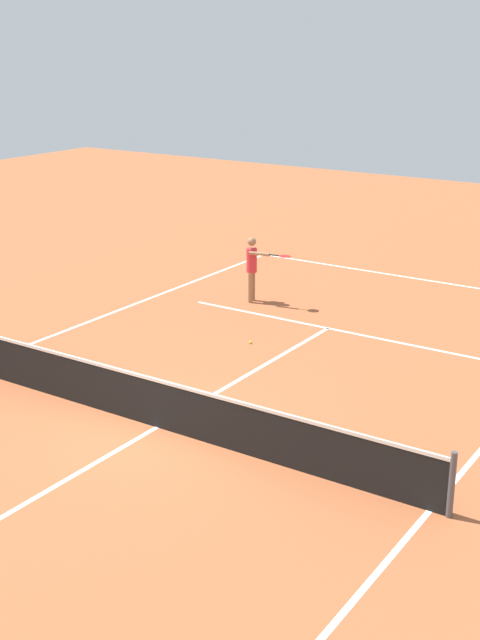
{
  "coord_description": "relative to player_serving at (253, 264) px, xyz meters",
  "views": [
    {
      "loc": [
        -9.02,
        10.91,
        6.77
      ],
      "look_at": [
        0.83,
        -4.0,
        0.8
      ],
      "focal_mm": 47.64,
      "sensor_mm": 36.0,
      "label": 1
    }
  ],
  "objects": [
    {
      "name": "ground_plane",
      "position": [
        -2.72,
        7.5,
        -1.06
      ],
      "size": [
        60.0,
        60.0,
        0.0
      ],
      "primitive_type": "plane",
      "color": "#AD5933"
    },
    {
      "name": "player_serving",
      "position": [
        0.0,
        0.0,
        0.0
      ],
      "size": [
        1.33,
        0.45,
        1.77
      ],
      "rotation": [
        0.0,
        0.0,
        1.77
      ],
      "color": "#9E704C",
      "rests_on": "ground"
    },
    {
      "name": "tennis_ball",
      "position": [
        -1.73,
        2.82,
        -1.02
      ],
      "size": [
        0.07,
        0.07,
        0.07
      ],
      "primitive_type": "sphere",
      "color": "#CCE033",
      "rests_on": "ground"
    },
    {
      "name": "court_lines",
      "position": [
        -2.72,
        7.5,
        -1.05
      ],
      "size": [
        10.57,
        24.27,
        0.01
      ],
      "color": "white",
      "rests_on": "ground"
    },
    {
      "name": "tennis_net",
      "position": [
        -2.72,
        7.5,
        -0.56
      ],
      "size": [
        11.17,
        0.1,
        1.07
      ],
      "color": "#4C4C51",
      "rests_on": "ground"
    }
  ]
}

